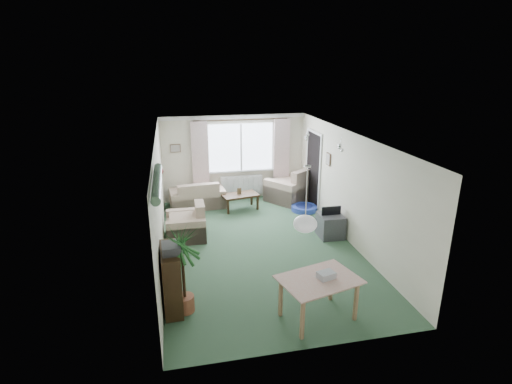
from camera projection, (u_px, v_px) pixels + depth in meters
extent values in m
plane|color=#2E4E35|center=(259.00, 247.00, 8.59)|extent=(6.50, 6.50, 0.00)
cube|color=white|center=(241.00, 147.00, 11.14)|extent=(1.80, 0.03, 1.30)
cube|color=black|center=(241.00, 120.00, 10.82)|extent=(2.60, 0.03, 0.03)
cube|color=beige|center=(200.00, 158.00, 10.89)|extent=(0.45, 0.08, 2.00)
cube|color=beige|center=(281.00, 154.00, 11.35)|extent=(0.45, 0.08, 2.00)
cube|color=white|center=(242.00, 185.00, 11.46)|extent=(1.20, 0.10, 0.55)
cube|color=black|center=(313.00, 170.00, 10.70)|extent=(0.03, 0.95, 2.00)
sphere|color=white|center=(305.00, 224.00, 6.02)|extent=(0.36, 0.36, 0.36)
cylinder|color=#196626|center=(157.00, 182.00, 5.35)|extent=(1.60, 1.60, 0.12)
sphere|color=silver|center=(307.00, 135.00, 8.97)|extent=(0.20, 0.20, 0.20)
sphere|color=silver|center=(341.00, 145.00, 7.92)|extent=(0.20, 0.20, 0.20)
cube|color=brown|center=(175.00, 148.00, 10.77)|extent=(0.28, 0.03, 0.22)
cube|color=brown|center=(328.00, 159.00, 9.60)|extent=(0.03, 0.24, 0.30)
cube|color=beige|center=(197.00, 194.00, 10.80)|extent=(1.51, 0.88, 0.73)
cube|color=tan|center=(289.00, 184.00, 11.26)|extent=(1.45, 1.44, 0.95)
cube|color=beige|center=(186.00, 221.00, 8.92)|extent=(0.86, 0.91, 0.80)
cube|color=black|center=(240.00, 202.00, 10.68)|extent=(1.02, 0.70, 0.42)
cube|color=brown|center=(239.00, 191.00, 10.63)|extent=(0.12, 0.06, 0.16)
cube|color=black|center=(171.00, 279.00, 6.36)|extent=(0.31, 0.85, 1.03)
cube|color=#37383C|center=(171.00, 248.00, 6.09)|extent=(0.30, 0.36, 0.14)
cylinder|color=#205E22|center=(183.00, 271.00, 6.18)|extent=(0.71, 0.71, 1.46)
cube|color=tan|center=(318.00, 299.00, 6.14)|extent=(1.22, 0.96, 0.67)
cube|color=#B0AFBA|center=(326.00, 276.00, 6.03)|extent=(0.29, 0.24, 0.12)
cube|color=#3C3B41|center=(330.00, 226.00, 9.03)|extent=(0.54, 0.59, 0.52)
cylinder|color=#214C99|center=(304.00, 208.00, 10.62)|extent=(0.71, 0.71, 0.13)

